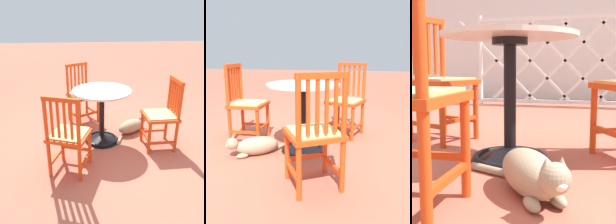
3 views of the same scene
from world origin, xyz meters
The scene contains 6 objects.
ground_plane centered at (0.00, 0.00, 0.00)m, with size 24.00×24.00×0.00m, color #AD5642.
cafe_table centered at (0.07, 0.20, 0.28)m, with size 0.76×0.76×0.73m.
orange_chair_at_corner centered at (-0.58, 0.62, 0.43)m, with size 0.52×0.52×0.91m.
orange_chair_near_fence centered at (-0.16, -0.55, 0.43)m, with size 0.40×0.40×0.91m.
orange_chair_facing_out centered at (0.79, 0.44, 0.43)m, with size 0.55×0.55×0.91m.
tabby_cat centered at (0.28, -0.29, 0.10)m, with size 0.56×0.55×0.23m.
Camera 2 is at (2.55, 0.72, 1.04)m, focal length 39.70 mm.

